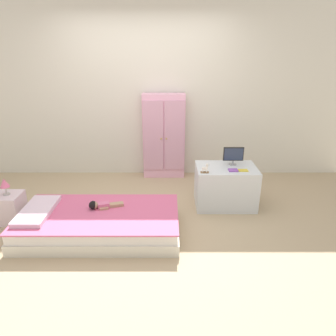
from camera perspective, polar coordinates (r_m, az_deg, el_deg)
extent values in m
cube|color=tan|center=(3.82, -5.09, -9.80)|extent=(10.00, 10.00, 0.02)
cube|color=silver|center=(4.88, -4.01, 14.12)|extent=(6.40, 0.05, 2.70)
cube|color=silver|center=(3.62, -12.41, -10.76)|extent=(1.77, 0.92, 0.13)
cube|color=silver|center=(3.56, -12.56, -9.10)|extent=(1.73, 0.88, 0.11)
cube|color=#D65B84|center=(3.53, -12.64, -8.19)|extent=(1.76, 0.91, 0.02)
cube|color=silver|center=(3.72, -23.10, -7.28)|extent=(0.32, 0.66, 0.05)
cube|color=#D6668E|center=(3.60, -11.81, -6.80)|extent=(0.15, 0.11, 0.06)
cube|color=tan|center=(3.63, -9.53, -6.61)|extent=(0.16, 0.08, 0.04)
cube|color=tan|center=(3.60, -9.47, -6.87)|extent=(0.16, 0.08, 0.04)
cube|color=tan|center=(3.65, -11.85, -6.65)|extent=(0.10, 0.05, 0.03)
cube|color=tan|center=(3.56, -11.74, -7.43)|extent=(0.10, 0.05, 0.03)
sphere|color=tan|center=(3.59, -13.52, -6.74)|extent=(0.09, 0.09, 0.09)
sphere|color=black|center=(3.59, -13.70, -6.73)|extent=(0.10, 0.10, 0.10)
cube|color=silver|center=(4.17, -27.36, -6.58)|extent=(0.31, 0.31, 0.35)
cylinder|color=#B7B2AD|center=(4.09, -27.78, -4.32)|extent=(0.08, 0.08, 0.01)
cylinder|color=#B7B2AD|center=(4.07, -27.90, -3.68)|extent=(0.02, 0.02, 0.09)
cone|color=#E0668E|center=(4.04, -28.14, -2.43)|extent=(0.11, 0.11, 0.11)
cube|color=#EFADCC|center=(4.86, -0.67, 5.90)|extent=(0.65, 0.20, 1.33)
cube|color=#D298B3|center=(4.74, -2.67, 5.92)|extent=(0.31, 0.02, 1.09)
cube|color=#D298B3|center=(4.74, 1.30, 5.93)|extent=(0.31, 0.02, 1.09)
sphere|color=gold|center=(4.73, -1.17, 5.47)|extent=(0.02, 0.02, 0.02)
sphere|color=gold|center=(4.73, -0.20, 5.48)|extent=(0.02, 0.02, 0.02)
cube|color=silver|center=(4.11, 10.73, -3.36)|extent=(0.77, 0.53, 0.54)
cylinder|color=#99999E|center=(4.11, 12.05, 0.67)|extent=(0.10, 0.10, 0.01)
cylinder|color=#99999E|center=(4.10, 12.08, 1.06)|extent=(0.02, 0.02, 0.05)
cube|color=black|center=(4.06, 12.20, 2.58)|extent=(0.26, 0.02, 0.18)
cube|color=#28334C|center=(4.05, 12.24, 2.51)|extent=(0.24, 0.01, 0.16)
cube|color=#8E6642|center=(3.80, 6.91, -0.71)|extent=(0.10, 0.01, 0.01)
cube|color=#8E6642|center=(3.77, 6.96, -0.88)|extent=(0.10, 0.01, 0.01)
cube|color=white|center=(3.77, 6.97, -0.11)|extent=(0.07, 0.03, 0.04)
cylinder|color=white|center=(3.79, 7.28, -0.49)|extent=(0.01, 0.01, 0.02)
cylinder|color=white|center=(3.77, 7.32, -0.61)|extent=(0.01, 0.01, 0.02)
cylinder|color=white|center=(3.78, 6.57, -0.49)|extent=(0.01, 0.01, 0.02)
cylinder|color=white|center=(3.76, 6.61, -0.61)|extent=(0.01, 0.01, 0.02)
cylinder|color=white|center=(3.76, 7.42, 0.30)|extent=(0.02, 0.02, 0.02)
sphere|color=white|center=(3.75, 7.44, 0.60)|extent=(0.04, 0.04, 0.04)
cube|color=#8E51B2|center=(3.90, 12.14, -0.40)|extent=(0.11, 0.10, 0.02)
cube|color=gold|center=(3.93, 13.93, -0.43)|extent=(0.12, 0.08, 0.01)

